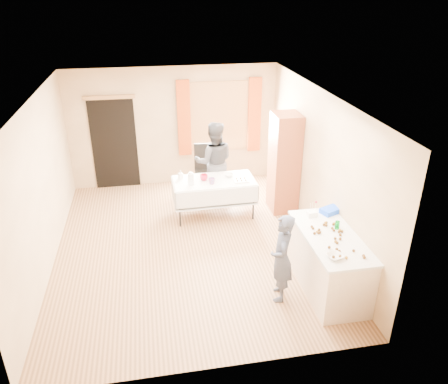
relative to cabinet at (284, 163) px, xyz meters
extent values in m
cube|color=#9E7047|center=(-1.99, -1.05, -0.99)|extent=(4.50, 5.50, 0.02)
cube|color=white|center=(-1.99, -1.05, 1.63)|extent=(4.50, 5.50, 0.02)
cube|color=tan|center=(-1.99, 1.71, 0.32)|extent=(4.50, 0.02, 2.60)
cube|color=tan|center=(-1.99, -3.81, 0.32)|extent=(4.50, 0.02, 2.60)
cube|color=tan|center=(-4.25, -1.05, 0.32)|extent=(0.02, 5.50, 2.60)
cube|color=tan|center=(0.27, -1.05, 0.32)|extent=(0.02, 5.50, 2.60)
cube|color=olive|center=(-0.99, 1.67, 0.52)|extent=(1.32, 0.06, 1.52)
cube|color=white|center=(-0.99, 1.65, 0.52)|extent=(1.20, 0.02, 1.40)
cube|color=#A93E11|center=(-1.77, 1.62, 0.52)|extent=(0.28, 0.06, 1.65)
cube|color=#A93E11|center=(-0.21, 1.62, 0.52)|extent=(0.28, 0.06, 1.65)
cube|color=black|center=(-3.29, 1.68, 0.02)|extent=(0.95, 0.04, 2.00)
cube|color=olive|center=(-3.29, 1.65, 1.04)|extent=(1.05, 0.06, 0.08)
cube|color=brown|center=(0.00, 0.00, 0.00)|extent=(0.50, 0.60, 1.96)
cube|color=beige|center=(-0.10, -2.59, -0.55)|extent=(0.71, 1.57, 0.86)
cube|color=silver|center=(-0.10, -2.59, -0.09)|extent=(0.78, 1.64, 0.04)
cube|color=silver|center=(-1.39, -0.04, -0.25)|extent=(1.54, 0.79, 0.04)
cube|color=black|center=(-1.42, 0.90, -0.50)|extent=(0.47, 0.47, 0.06)
cube|color=black|center=(-1.40, 1.10, -0.21)|extent=(0.45, 0.07, 0.64)
imported|color=#2B3248|center=(-0.85, -2.67, -0.32)|extent=(0.63, 0.54, 1.33)
imported|color=black|center=(-1.28, 0.64, -0.14)|extent=(0.97, 0.84, 1.68)
cylinder|color=#047F1C|center=(0.04, -2.43, -0.01)|extent=(0.09, 0.09, 0.12)
imported|color=white|center=(-0.29, -3.13, -0.05)|extent=(0.31, 0.31, 0.05)
cube|color=white|center=(-0.18, -2.01, -0.03)|extent=(0.16, 0.11, 0.08)
cube|color=blue|center=(0.14, -1.95, -0.03)|extent=(0.35, 0.30, 0.08)
cylinder|color=silver|center=(-1.84, -0.16, -0.12)|extent=(0.13, 0.13, 0.22)
imported|color=#B1162F|center=(-1.58, -0.01, -0.17)|extent=(0.21, 0.21, 0.12)
imported|color=red|center=(-1.46, -0.21, -0.17)|extent=(0.15, 0.15, 0.12)
imported|color=white|center=(-1.08, 0.08, -0.21)|extent=(0.23, 0.23, 0.05)
cube|color=white|center=(-0.89, -0.18, -0.22)|extent=(0.28, 0.20, 0.02)
imported|color=white|center=(-2.00, 0.15, -0.15)|extent=(0.12, 0.12, 0.17)
sphere|color=#3F2314|center=(0.05, -2.31, -0.05)|extent=(0.04, 0.04, 0.04)
sphere|color=#382009|center=(-0.25, -2.51, -0.05)|extent=(0.04, 0.04, 0.04)
sphere|color=#382009|center=(-0.22, -3.13, -0.05)|extent=(0.04, 0.04, 0.04)
sphere|color=#382009|center=(0.07, -2.54, -0.05)|extent=(0.04, 0.04, 0.04)
sphere|color=#382009|center=(-0.18, -3.02, -0.05)|extent=(0.04, 0.04, 0.04)
sphere|color=#382009|center=(0.02, -2.55, -0.05)|extent=(0.04, 0.04, 0.04)
sphere|color=#3F2314|center=(-0.15, -3.17, -0.05)|extent=(0.04, 0.04, 0.04)
sphere|color=#382009|center=(0.09, -3.17, -0.05)|extent=(0.04, 0.04, 0.04)
sphere|color=#382009|center=(-0.19, -2.96, -0.05)|extent=(0.04, 0.04, 0.04)
sphere|color=#382009|center=(-0.03, -2.49, -0.05)|extent=(0.04, 0.04, 0.04)
sphere|color=#382009|center=(-0.05, -2.26, -0.05)|extent=(0.04, 0.04, 0.04)
sphere|color=#382009|center=(-0.31, -2.38, -0.05)|extent=(0.04, 0.04, 0.04)
sphere|color=#3F2314|center=(0.05, -2.51, -0.05)|extent=(0.04, 0.04, 0.04)
sphere|color=#382009|center=(-0.31, -3.13, -0.05)|extent=(0.04, 0.04, 0.04)
sphere|color=#382009|center=(-0.04, -2.73, -0.05)|extent=(0.04, 0.04, 0.04)
sphere|color=#382009|center=(-0.24, -2.44, -0.05)|extent=(0.04, 0.04, 0.04)
sphere|color=#382009|center=(-0.34, -3.04, -0.05)|extent=(0.04, 0.04, 0.04)
sphere|color=#382009|center=(-0.11, -2.32, -0.05)|extent=(0.04, 0.04, 0.04)
sphere|color=#3F2314|center=(-0.13, -2.78, -0.05)|extent=(0.04, 0.04, 0.04)
sphere|color=#382009|center=(0.01, -3.04, -0.05)|extent=(0.04, 0.04, 0.04)
sphere|color=#382009|center=(-0.27, -2.90, -0.05)|extent=(0.04, 0.04, 0.04)
sphere|color=#382009|center=(-0.10, -2.71, -0.05)|extent=(0.04, 0.04, 0.04)
sphere|color=#382009|center=(0.01, -2.63, -0.05)|extent=(0.04, 0.04, 0.04)
sphere|color=#382009|center=(-0.34, -2.52, -0.05)|extent=(0.04, 0.04, 0.04)
sphere|color=#3F2314|center=(-0.07, -2.27, -0.05)|extent=(0.04, 0.04, 0.04)
sphere|color=#382009|center=(0.06, -2.38, -0.05)|extent=(0.04, 0.04, 0.04)
sphere|color=#382009|center=(0.03, -2.33, -0.05)|extent=(0.04, 0.04, 0.04)
sphere|color=#382009|center=(-0.31, -2.34, -0.05)|extent=(0.04, 0.04, 0.04)
sphere|color=#382009|center=(-0.03, -2.43, -0.05)|extent=(0.04, 0.04, 0.04)
sphere|color=#382009|center=(-0.12, -2.82, -0.05)|extent=(0.04, 0.04, 0.04)
sphere|color=#3F2314|center=(-0.28, -2.49, -0.05)|extent=(0.04, 0.04, 0.04)
sphere|color=#382009|center=(-0.09, -2.34, -0.05)|extent=(0.04, 0.04, 0.04)
sphere|color=#382009|center=(0.08, -3.21, -0.05)|extent=(0.04, 0.04, 0.04)
sphere|color=#382009|center=(-0.28, -2.52, -0.05)|extent=(0.04, 0.04, 0.04)
camera|label=1|loc=(-2.55, -7.53, 3.16)|focal=35.00mm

